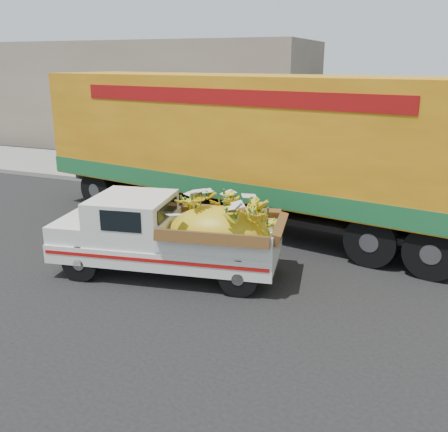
% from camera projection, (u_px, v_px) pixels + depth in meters
% --- Properties ---
extents(ground, '(100.00, 100.00, 0.00)m').
position_uv_depth(ground, '(101.00, 262.00, 10.70)').
color(ground, black).
rests_on(ground, ground).
extents(curb, '(60.00, 0.25, 0.15)m').
position_uv_depth(curb, '(214.00, 193.00, 16.02)').
color(curb, gray).
rests_on(curb, ground).
extents(sidewalk, '(60.00, 4.00, 0.14)m').
position_uv_depth(sidewalk, '(238.00, 179.00, 17.87)').
color(sidewalk, gray).
rests_on(sidewalk, ground).
extents(building_left, '(18.00, 6.00, 5.00)m').
position_uv_depth(building_left, '(133.00, 95.00, 25.29)').
color(building_left, gray).
rests_on(building_left, ground).
extents(pickup_truck, '(4.68, 2.39, 1.57)m').
position_uv_depth(pickup_truck, '(183.00, 235.00, 9.81)').
color(pickup_truck, black).
rests_on(pickup_truck, ground).
extents(semi_trailer, '(12.08, 4.57, 3.80)m').
position_uv_depth(semi_trailer, '(251.00, 144.00, 12.48)').
color(semi_trailer, black).
rests_on(semi_trailer, ground).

